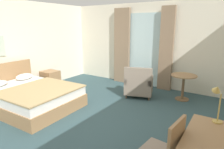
{
  "coord_description": "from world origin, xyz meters",
  "views": [
    {
      "loc": [
        2.59,
        -2.93,
        2.0
      ],
      "look_at": [
        0.41,
        0.36,
        0.99
      ],
      "focal_mm": 31.53,
      "sensor_mm": 36.0,
      "label": 1
    }
  ],
  "objects_px": {
    "armchair_by_window": "(139,85)",
    "round_cafe_table": "(183,81)",
    "desk_lamp": "(217,96)",
    "nightstand": "(51,79)",
    "bed": "(30,96)"
  },
  "relations": [
    {
      "from": "desk_lamp",
      "to": "armchair_by_window",
      "type": "xyz_separation_m",
      "value": [
        -2.11,
        2.06,
        -0.74
      ]
    },
    {
      "from": "nightstand",
      "to": "desk_lamp",
      "type": "height_order",
      "value": "desk_lamp"
    },
    {
      "from": "armchair_by_window",
      "to": "round_cafe_table",
      "type": "bearing_deg",
      "value": 22.56
    },
    {
      "from": "bed",
      "to": "round_cafe_table",
      "type": "bearing_deg",
      "value": 40.38
    },
    {
      "from": "bed",
      "to": "armchair_by_window",
      "type": "xyz_separation_m",
      "value": [
        1.95,
        2.14,
        0.07
      ]
    },
    {
      "from": "desk_lamp",
      "to": "armchair_by_window",
      "type": "distance_m",
      "value": 3.04
    },
    {
      "from": "desk_lamp",
      "to": "round_cafe_table",
      "type": "distance_m",
      "value": 2.77
    },
    {
      "from": "desk_lamp",
      "to": "nightstand",
      "type": "bearing_deg",
      "value": 165.45
    },
    {
      "from": "nightstand",
      "to": "armchair_by_window",
      "type": "height_order",
      "value": "armchair_by_window"
    },
    {
      "from": "armchair_by_window",
      "to": "bed",
      "type": "bearing_deg",
      "value": -132.39
    },
    {
      "from": "armchair_by_window",
      "to": "desk_lamp",
      "type": "bearing_deg",
      "value": -44.31
    },
    {
      "from": "desk_lamp",
      "to": "bed",
      "type": "bearing_deg",
      "value": -178.9
    },
    {
      "from": "nightstand",
      "to": "desk_lamp",
      "type": "distance_m",
      "value": 5.14
    },
    {
      "from": "bed",
      "to": "desk_lamp",
      "type": "height_order",
      "value": "desk_lamp"
    },
    {
      "from": "desk_lamp",
      "to": "round_cafe_table",
      "type": "xyz_separation_m",
      "value": [
        -1.01,
        2.51,
        -0.58
      ]
    }
  ]
}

